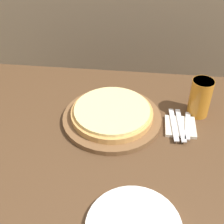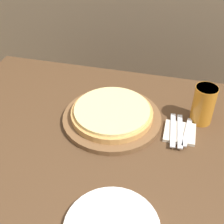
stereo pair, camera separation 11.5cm
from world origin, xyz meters
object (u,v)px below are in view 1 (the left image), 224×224
at_px(pizza_on_board, 112,115).
at_px(fork, 174,124).
at_px(dinner_knife, 181,125).
at_px(spoon, 188,125).
at_px(beer_glass, 200,96).

bearing_deg(pizza_on_board, fork, -3.75).
relative_size(dinner_knife, spoon, 1.17).
bearing_deg(beer_glass, dinner_knife, -126.56).
xyz_separation_m(fork, spoon, (0.05, 0.00, 0.00)).
distance_m(beer_glass, spoon, 0.12).
bearing_deg(fork, dinner_knife, 0.00).
distance_m(pizza_on_board, beer_glass, 0.34).
bearing_deg(spoon, beer_glass, 64.71).
height_order(pizza_on_board, spoon, pizza_on_board).
xyz_separation_m(pizza_on_board, beer_glass, (0.32, 0.08, 0.06)).
xyz_separation_m(fork, dinner_knife, (0.02, 0.00, 0.00)).
bearing_deg(beer_glass, pizza_on_board, -166.40).
distance_m(dinner_knife, spoon, 0.02).
bearing_deg(beer_glass, fork, -135.30).
xyz_separation_m(beer_glass, dinner_knife, (-0.07, -0.09, -0.07)).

